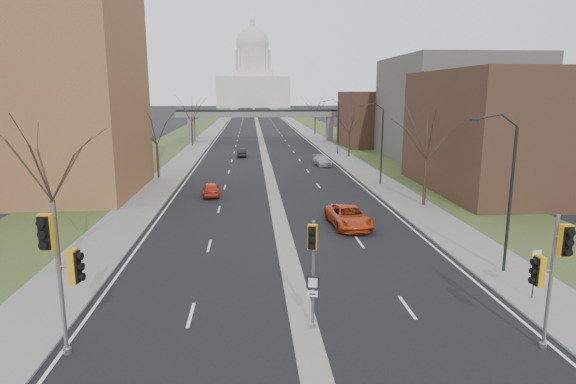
{
  "coord_description": "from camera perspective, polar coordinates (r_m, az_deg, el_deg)",
  "views": [
    {
      "loc": [
        -2.17,
        -18.4,
        9.88
      ],
      "look_at": [
        -0.07,
        8.77,
        4.22
      ],
      "focal_mm": 30.0,
      "sensor_mm": 36.0,
      "label": 1
    }
  ],
  "objects": [
    {
      "name": "car_left_near",
      "position": [
        47.18,
        -9.08,
        0.34
      ],
      "size": [
        1.9,
        4.09,
        1.36
      ],
      "primitive_type": "imported",
      "rotation": [
        0.0,
        0.0,
        3.22
      ],
      "color": "red",
      "rests_on": "ground"
    },
    {
      "name": "capitol",
      "position": [
        338.52,
        -4.16,
        13.18
      ],
      "size": [
        48.0,
        42.0,
        55.75
      ],
      "color": "silver",
      "rests_on": "ground"
    },
    {
      "name": "tree_right_c",
      "position": [
        114.45,
        3.25,
        10.3
      ],
      "size": [
        7.65,
        7.65,
        9.99
      ],
      "color": "#382B21",
      "rests_on": "sidewalk_right"
    },
    {
      "name": "tree_left_b",
      "position": [
        57.55,
        -15.4,
        7.68
      ],
      "size": [
        6.75,
        6.75,
        8.81
      ],
      "color": "#382B21",
      "rests_on": "sidewalk_left"
    },
    {
      "name": "tree_left_c",
      "position": [
        91.09,
        -11.41,
        9.73
      ],
      "size": [
        7.65,
        7.65,
        9.99
      ],
      "color": "#382B21",
      "rests_on": "sidewalk_left"
    },
    {
      "name": "pedestrian_bridge",
      "position": [
        98.55,
        -3.19,
        8.79
      ],
      "size": [
        34.0,
        3.0,
        6.45
      ],
      "color": "slate",
      "rests_on": "ground"
    },
    {
      "name": "commercial_block_near",
      "position": [
        53.42,
        25.1,
        6.47
      ],
      "size": [
        16.0,
        20.0,
        12.0
      ],
      "primitive_type": "cube",
      "color": "#4B3323",
      "rests_on": "ground"
    },
    {
      "name": "grass_verge_right",
      "position": [
        169.89,
        2.43,
        8.41
      ],
      "size": [
        8.0,
        600.0,
        0.1
      ],
      "primitive_type": "cube",
      "color": "#314620",
      "rests_on": "ground"
    },
    {
      "name": "streetlight_far",
      "position": [
        77.58,
        5.42,
        9.52
      ],
      "size": [
        2.61,
        0.2,
        8.7
      ],
      "color": "black",
      "rests_on": "sidewalk_right"
    },
    {
      "name": "signal_pole_left",
      "position": [
        19.55,
        -25.35,
        -7.24
      ],
      "size": [
        1.16,
        1.02,
        5.96
      ],
      "rotation": [
        0.0,
        0.0,
        -0.12
      ],
      "color": "gray",
      "rests_on": "ground"
    },
    {
      "name": "streetlight_near",
      "position": [
        27.88,
        23.87,
        4.71
      ],
      "size": [
        2.61,
        0.2,
        8.7
      ],
      "color": "black",
      "rests_on": "sidewalk_right"
    },
    {
      "name": "tree_left_a",
      "position": [
        28.72,
        -26.61,
        4.01
      ],
      "size": [
        7.2,
        7.2,
        9.4
      ],
      "color": "#382B21",
      "rests_on": "sidewalk_left"
    },
    {
      "name": "streetlight_mid",
      "position": [
        52.17,
        10.31,
        8.33
      ],
      "size": [
        2.61,
        0.2,
        8.7
      ],
      "color": "black",
      "rests_on": "sidewalk_right"
    },
    {
      "name": "commercial_block_far",
      "position": [
        91.78,
        10.98,
        8.48
      ],
      "size": [
        14.0,
        14.0,
        10.0
      ],
      "primitive_type": "cube",
      "color": "#4B3323",
      "rests_on": "ground"
    },
    {
      "name": "grass_verge_left",
      "position": [
        169.43,
        -9.88,
        8.24
      ],
      "size": [
        8.0,
        600.0,
        0.1
      ],
      "primitive_type": "cube",
      "color": "#314620",
      "rests_on": "ground"
    },
    {
      "name": "signal_pole_median",
      "position": [
        19.88,
        2.94,
        -7.64
      ],
      "size": [
        0.61,
        0.79,
        4.72
      ],
      "rotation": [
        0.0,
        0.0,
        -0.24
      ],
      "color": "gray",
      "rests_on": "ground"
    },
    {
      "name": "car_right_mid",
      "position": [
        66.36,
        4.05,
        3.72
      ],
      "size": [
        2.38,
        4.7,
        1.31
      ],
      "primitive_type": "imported",
      "rotation": [
        0.0,
        0.0,
        0.12
      ],
      "color": "#A8A8B0",
      "rests_on": "ground"
    },
    {
      "name": "car_right_near",
      "position": [
        36.24,
        7.2,
        -2.89
      ],
      "size": [
        3.05,
        5.86,
        1.58
      ],
      "primitive_type": "imported",
      "rotation": [
        0.0,
        0.0,
        0.08
      ],
      "color": "#BA3B13",
      "rests_on": "ground"
    },
    {
      "name": "ground",
      "position": [
        21.0,
        2.13,
        -16.34
      ],
      "size": [
        700.0,
        700.0,
        0.0
      ],
      "primitive_type": "plane",
      "color": "black",
      "rests_on": "ground"
    },
    {
      "name": "tree_right_a",
      "position": [
        43.28,
        16.24,
        6.97
      ],
      "size": [
        7.2,
        7.2,
        9.4
      ],
      "color": "#382B21",
      "rests_on": "sidewalk_right"
    },
    {
      "name": "tree_right_b",
      "position": [
        75.06,
        7.33,
        8.54
      ],
      "size": [
        6.3,
        6.3,
        8.22
      ],
      "color": "#382B21",
      "rests_on": "sidewalk_right"
    },
    {
      "name": "speed_limit_sign",
      "position": [
        26.03,
        27.27,
        -7.73
      ],
      "size": [
        0.51,
        0.17,
        2.43
      ],
      "rotation": [
        0.0,
        0.0,
        0.27
      ],
      "color": "black",
      "rests_on": "sidewalk_right"
    },
    {
      "name": "sidewalk_left",
      "position": [
        168.97,
        -7.83,
        8.3
      ],
      "size": [
        4.0,
        600.0,
        0.12
      ],
      "primitive_type": "cube",
      "color": "gray",
      "rests_on": "ground"
    },
    {
      "name": "road_surface",
      "position": [
        168.7,
        -3.72,
        8.36
      ],
      "size": [
        20.0,
        600.0,
        0.01
      ],
      "primitive_type": "cube",
      "color": "black",
      "rests_on": "ground"
    },
    {
      "name": "median_strip",
      "position": [
        168.7,
        -3.72,
        8.36
      ],
      "size": [
        1.2,
        600.0,
        0.02
      ],
      "primitive_type": "cube",
      "color": "gray",
      "rests_on": "ground"
    },
    {
      "name": "commercial_block_mid",
      "position": [
        76.63,
        19.03,
        9.33
      ],
      "size": [
        18.0,
        22.0,
        15.0
      ],
      "primitive_type": "cube",
      "color": "#5F5D57",
      "rests_on": "ground"
    },
    {
      "name": "sidewalk_right",
      "position": [
        169.28,
        0.39,
        8.41
      ],
      "size": [
        4.0,
        600.0,
        0.12
      ],
      "primitive_type": "cube",
      "color": "gray",
      "rests_on": "ground"
    },
    {
      "name": "signal_pole_right",
      "position": [
        20.73,
        28.74,
        -7.55
      ],
      "size": [
        0.98,
        0.94,
        5.42
      ],
      "rotation": [
        0.0,
        0.0,
        0.03
      ],
      "color": "gray",
      "rests_on": "ground"
    },
    {
      "name": "car_left_far",
      "position": [
        75.7,
        -5.46,
        4.67
      ],
      "size": [
        1.39,
        3.85,
        1.26
      ],
      "primitive_type": "imported",
      "rotation": [
        0.0,
        0.0,
        3.13
      ],
      "color": "black",
      "rests_on": "ground"
    }
  ]
}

